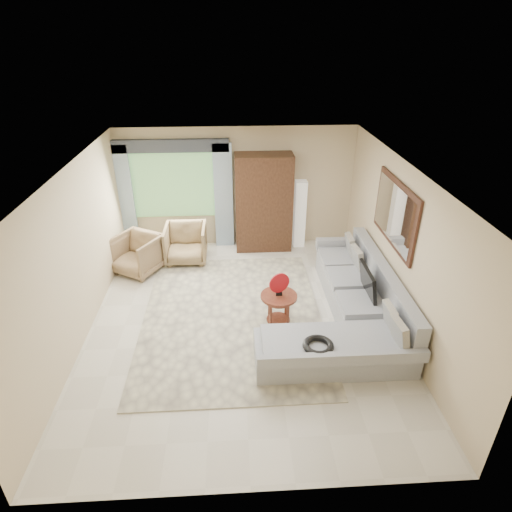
{
  "coord_description": "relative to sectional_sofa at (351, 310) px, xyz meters",
  "views": [
    {
      "loc": [
        -0.11,
        -5.81,
        4.37
      ],
      "look_at": [
        0.25,
        0.35,
        1.05
      ],
      "focal_mm": 30.0,
      "sensor_mm": 36.0,
      "label": 1
    }
  ],
  "objects": [
    {
      "name": "armchair_right",
      "position": [
        -2.89,
        2.38,
        0.11
      ],
      "size": [
        0.84,
        0.86,
        0.78
      ],
      "primitive_type": "imported",
      "rotation": [
        0.0,
        0.0,
        -0.0
      ],
      "color": "#91794F",
      "rests_on": "ground"
    },
    {
      "name": "coffee_table",
      "position": [
        -1.19,
        0.04,
        0.03
      ],
      "size": [
        0.59,
        0.59,
        0.59
      ],
      "rotation": [
        0.0,
        0.0,
        -0.32
      ],
      "color": "#4C1B14",
      "rests_on": "ground"
    },
    {
      "name": "red_disc",
      "position": [
        -1.19,
        0.04,
        0.54
      ],
      "size": [
        0.33,
        0.14,
        0.34
      ],
      "primitive_type": "cylinder",
      "rotation": [
        1.57,
        0.0,
        0.34
      ],
      "color": "#AA1118",
      "rests_on": "coffee_table"
    },
    {
      "name": "curtain_right",
      "position": [
        -2.08,
        3.06,
        0.87
      ],
      "size": [
        0.4,
        0.08,
        2.3
      ],
      "primitive_type": "cube",
      "color": "#9EB7CC",
      "rests_on": "ground"
    },
    {
      "name": "ground",
      "position": [
        -1.78,
        0.18,
        -0.28
      ],
      "size": [
        6.0,
        6.0,
        0.0
      ],
      "primitive_type": "plane",
      "color": "silver",
      "rests_on": "ground"
    },
    {
      "name": "potted_plant",
      "position": [
        -3.99,
        2.61,
        -0.02
      ],
      "size": [
        0.57,
        0.52,
        0.52
      ],
      "primitive_type": "imported",
      "rotation": [
        0.0,
        0.0,
        0.28
      ],
      "color": "#999999",
      "rests_on": "ground"
    },
    {
      "name": "floor_lamp",
      "position": [
        -0.43,
        2.96,
        0.47
      ],
      "size": [
        0.24,
        0.24,
        1.5
      ],
      "primitive_type": "cube",
      "color": "silver",
      "rests_on": "ground"
    },
    {
      "name": "garden_hose",
      "position": [
        -0.78,
        -1.15,
        0.26
      ],
      "size": [
        0.43,
        0.43,
        0.09
      ],
      "primitive_type": "torus",
      "color": "black",
      "rests_on": "sectional_sofa"
    },
    {
      "name": "armoire",
      "position": [
        -1.23,
        2.9,
        0.77
      ],
      "size": [
        1.2,
        0.55,
        2.1
      ],
      "primitive_type": "cube",
      "color": "black",
      "rests_on": "ground"
    },
    {
      "name": "valance",
      "position": [
        -3.13,
        3.08,
        1.97
      ],
      "size": [
        2.4,
        0.12,
        0.26
      ],
      "primitive_type": "cube",
      "color": "#1E232D",
      "rests_on": "wall_back"
    },
    {
      "name": "area_rug",
      "position": [
        -1.95,
        0.32,
        -0.27
      ],
      "size": [
        3.01,
        4.01,
        0.02
      ],
      "primitive_type": "cube",
      "rotation": [
        0.0,
        0.0,
        0.0
      ],
      "color": "beige",
      "rests_on": "ground"
    },
    {
      "name": "window",
      "position": [
        -3.13,
        3.15,
        1.12
      ],
      "size": [
        1.8,
        0.04,
        1.4
      ],
      "primitive_type": "cube",
      "color": "#669E59",
      "rests_on": "wall_back"
    },
    {
      "name": "wall_mirror",
      "position": [
        0.68,
        0.53,
        1.47
      ],
      "size": [
        0.05,
        1.7,
        1.05
      ],
      "color": "black",
      "rests_on": "wall_right"
    },
    {
      "name": "sectional_sofa",
      "position": [
        0.0,
        0.0,
        0.0
      ],
      "size": [
        2.3,
        3.46,
        0.9
      ],
      "color": "#A9ABB2",
      "rests_on": "ground"
    },
    {
      "name": "curtain_left",
      "position": [
        -4.18,
        3.06,
        0.87
      ],
      "size": [
        0.4,
        0.08,
        2.3
      ],
      "primitive_type": "cube",
      "color": "#9EB7CC",
      "rests_on": "ground"
    },
    {
      "name": "armchair_left",
      "position": [
        -3.81,
        1.97,
        0.1
      ],
      "size": [
        1.14,
        1.15,
        0.77
      ],
      "primitive_type": "imported",
      "rotation": [
        0.0,
        0.0,
        -0.52
      ],
      "color": "#8E6E4D",
      "rests_on": "ground"
    },
    {
      "name": "tv_screen",
      "position": [
        0.27,
        0.16,
        0.44
      ],
      "size": [
        0.14,
        0.74,
        0.48
      ],
      "primitive_type": "cube",
      "rotation": [
        0.0,
        -0.17,
        0.0
      ],
      "color": "black",
      "rests_on": "sectional_sofa"
    }
  ]
}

